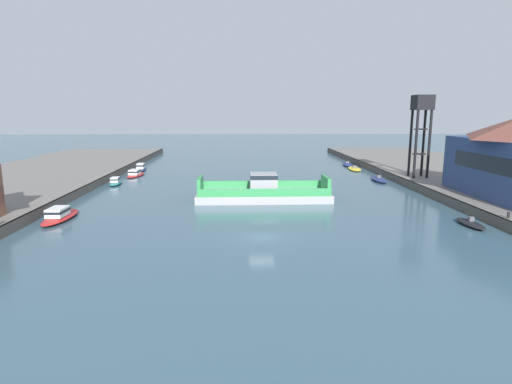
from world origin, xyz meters
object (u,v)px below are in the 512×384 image
(moored_boat_far_left, at_px, (379,179))
(moored_boat_upstream_b, at_px, (135,174))
(moored_boat_near_left, at_px, (347,164))
(moored_boat_upstream_a, at_px, (116,182))
(moored_boat_mid_right, at_px, (471,224))
(crane_tower, at_px, (422,115))
(chain_ferry, at_px, (263,192))
(moored_boat_far_right, at_px, (355,169))
(moored_boat_mid_left, at_px, (60,215))
(moored_boat_near_right, at_px, (141,168))

(moored_boat_far_left, bearing_deg, moored_boat_upstream_b, 170.13)
(moored_boat_near_left, xyz_separation_m, moored_boat_upstream_a, (-46.70, -24.15, 0.20))
(moored_boat_mid_right, bearing_deg, crane_tower, 78.41)
(chain_ferry, distance_m, moored_boat_near_left, 43.89)
(moored_boat_far_right, distance_m, moored_boat_upstream_b, 45.98)
(moored_boat_far_left, bearing_deg, moored_boat_mid_left, -150.62)
(moored_boat_mid_left, xyz_separation_m, moored_boat_far_right, (45.90, 41.32, -0.37))
(moored_boat_near_left, distance_m, moored_boat_upstream_a, 52.57)
(moored_boat_far_left, distance_m, moored_boat_upstream_b, 46.23)
(moored_boat_upstream_a, bearing_deg, moored_boat_far_right, 20.11)
(moored_boat_far_right, xyz_separation_m, moored_boat_upstream_b, (-45.37, -7.46, 0.30))
(moored_boat_upstream_b, bearing_deg, moored_boat_mid_right, -40.18)
(moored_boat_upstream_b, bearing_deg, moored_boat_far_right, 9.34)
(moored_boat_mid_right, bearing_deg, moored_boat_near_right, 135.02)
(chain_ferry, relative_size, moored_boat_mid_right, 3.76)
(chain_ferry, height_order, moored_boat_near_left, chain_ferry)
(crane_tower, bearing_deg, chain_ferry, -156.29)
(moored_boat_mid_left, xyz_separation_m, crane_tower, (51.63, 22.50, 11.26))
(moored_boat_far_left, height_order, moored_boat_far_right, moored_boat_far_left)
(moored_boat_far_right, relative_size, moored_boat_upstream_b, 1.02)
(chain_ferry, xyz_separation_m, moored_boat_mid_left, (-24.23, -10.46, -0.56))
(moored_boat_upstream_b, bearing_deg, moored_boat_upstream_a, -96.38)
(moored_boat_mid_left, height_order, moored_boat_upstream_a, moored_boat_mid_left)
(moored_boat_mid_left, distance_m, moored_boat_far_right, 61.76)
(moored_boat_near_left, bearing_deg, moored_boat_far_right, -92.08)
(moored_boat_mid_right, xyz_separation_m, moored_boat_far_right, (-0.17, 45.92, -0.09))
(moored_boat_near_right, relative_size, moored_boat_mid_right, 1.34)
(moored_boat_mid_right, relative_size, crane_tower, 0.36)
(moored_boat_near_right, height_order, crane_tower, crane_tower)
(moored_boat_near_right, xyz_separation_m, moored_boat_far_left, (46.24, -15.67, -0.28))
(moored_boat_far_left, bearing_deg, moored_boat_upstream_a, -178.01)
(moored_boat_near_right, relative_size, crane_tower, 0.48)
(crane_tower, bearing_deg, moored_boat_upstream_b, 167.46)
(moored_boat_near_right, height_order, moored_boat_far_left, moored_boat_near_right)
(moored_boat_mid_right, height_order, moored_boat_far_left, moored_boat_far_left)
(moored_boat_mid_left, xyz_separation_m, moored_boat_mid_right, (46.07, -4.60, -0.27))
(moored_boat_far_right, bearing_deg, crane_tower, -73.07)
(chain_ferry, height_order, moored_boat_mid_right, chain_ferry)
(moored_boat_near_right, bearing_deg, moored_boat_mid_right, -44.98)
(moored_boat_far_left, xyz_separation_m, crane_tower, (5.55, -3.44, 11.53))
(moored_boat_near_left, bearing_deg, chain_ferry, -119.99)
(moored_boat_near_right, relative_size, moored_boat_upstream_b, 0.87)
(moored_boat_near_right, xyz_separation_m, moored_boat_upstream_a, (-0.37, -17.29, -0.10))
(moored_boat_far_right, height_order, crane_tower, crane_tower)
(moored_boat_near_right, distance_m, moored_boat_upstream_b, 7.77)
(moored_boat_near_right, distance_m, moored_boat_upstream_a, 17.29)
(moored_boat_mid_left, height_order, moored_boat_far_right, moored_boat_mid_left)
(moored_boat_far_left, bearing_deg, moored_boat_near_right, 161.29)
(moored_boat_near_left, bearing_deg, moored_boat_mid_right, -90.09)
(moored_boat_far_right, height_order, moored_boat_upstream_a, moored_boat_upstream_a)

